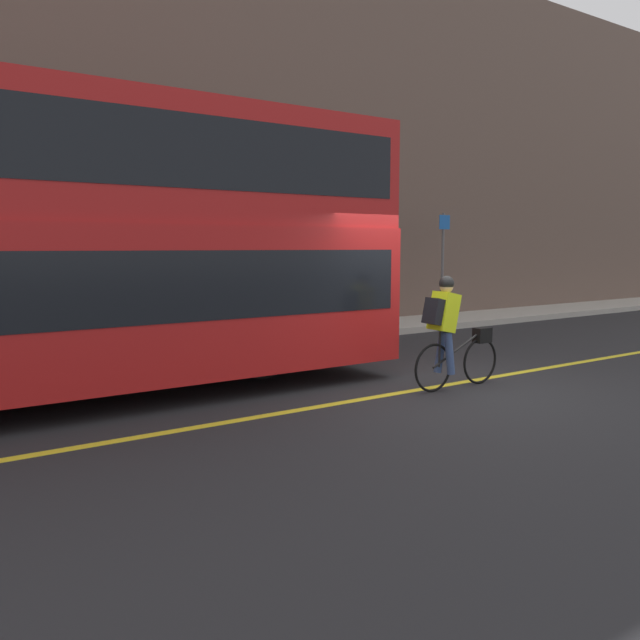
# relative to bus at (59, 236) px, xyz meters

# --- Properties ---
(ground_plane) EXTENTS (80.00, 80.00, 0.00)m
(ground_plane) POSITION_rel_bus_xyz_m (4.68, -2.01, -2.16)
(ground_plane) COLOR #232326
(road_center_line) EXTENTS (50.00, 0.14, 0.01)m
(road_center_line) POSITION_rel_bus_xyz_m (4.68, -2.02, -2.15)
(road_center_line) COLOR yellow
(road_center_line) RESTS_ON ground_plane
(sidewalk_curb) EXTENTS (60.00, 1.88, 0.15)m
(sidewalk_curb) POSITION_rel_bus_xyz_m (4.68, 3.30, -2.08)
(sidewalk_curb) COLOR #A8A399
(sidewalk_curb) RESTS_ON ground_plane
(building_facade) EXTENTS (60.00, 0.30, 9.44)m
(building_facade) POSITION_rel_bus_xyz_m (4.68, 4.39, 2.56)
(building_facade) COLOR brown
(building_facade) RESTS_ON ground_plane
(bus) EXTENTS (9.22, 2.53, 3.89)m
(bus) POSITION_rel_bus_xyz_m (0.00, 0.00, 0.00)
(bus) COLOR black
(bus) RESTS_ON ground_plane
(cyclist_on_bike) EXTENTS (1.63, 0.32, 1.62)m
(cyclist_on_bike) POSITION_rel_bus_xyz_m (4.71, -2.22, -1.28)
(cyclist_on_bike) COLOR black
(cyclist_on_bike) RESTS_ON ground_plane
(street_sign_post) EXTENTS (0.36, 0.09, 2.73)m
(street_sign_post) POSITION_rel_bus_xyz_m (9.91, 3.20, -0.49)
(street_sign_post) COLOR #59595B
(street_sign_post) RESTS_ON sidewalk_curb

